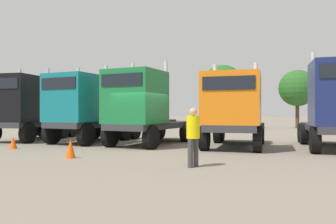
% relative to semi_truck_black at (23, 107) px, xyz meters
% --- Properties ---
extents(ground, '(200.00, 200.00, 0.00)m').
position_rel_semi_truck_black_xyz_m(ground, '(7.88, -1.31, -1.94)').
color(ground, gray).
extents(semi_truck_black, '(2.97, 5.86, 4.25)m').
position_rel_semi_truck_black_xyz_m(semi_truck_black, '(0.00, 0.00, 0.00)').
color(semi_truck_black, '#333338').
rests_on(semi_truck_black, ground).
extents(semi_truck_teal, '(3.19, 6.09, 4.16)m').
position_rel_semi_truck_black_xyz_m(semi_truck_teal, '(3.90, -0.02, -0.06)').
color(semi_truck_teal, '#333338').
rests_on(semi_truck_teal, ground).
extents(semi_truck_green, '(3.31, 6.68, 4.19)m').
position_rel_semi_truck_black_xyz_m(semi_truck_green, '(7.40, -0.21, -0.08)').
color(semi_truck_green, '#333338').
rests_on(semi_truck_green, ground).
extents(semi_truck_orange, '(2.62, 6.06, 3.94)m').
position_rel_semi_truck_black_xyz_m(semi_truck_orange, '(11.77, -0.09, -0.18)').
color(semi_truck_orange, '#333338').
rests_on(semi_truck_orange, ground).
extents(visitor_in_hivis, '(0.52, 0.52, 1.78)m').
position_rel_semi_truck_black_xyz_m(visitor_in_hivis, '(11.22, -5.52, -0.91)').
color(visitor_in_hivis, '#3D3D3D').
rests_on(visitor_in_hivis, ground).
extents(traffic_cone_near, '(0.36, 0.36, 0.56)m').
position_rel_semi_truck_black_xyz_m(traffic_cone_near, '(2.40, -3.32, -1.66)').
color(traffic_cone_near, '#F2590C').
rests_on(traffic_cone_near, ground).
extents(traffic_cone_mid, '(0.36, 0.36, 0.69)m').
position_rel_semi_truck_black_xyz_m(traffic_cone_mid, '(6.58, -5.04, -1.60)').
color(traffic_cone_mid, '#F2590C').
rests_on(traffic_cone_mid, ground).
extents(oak_far_left, '(3.76, 3.76, 5.92)m').
position_rel_semi_truck_black_xyz_m(oak_far_left, '(0.37, 18.48, 2.09)').
color(oak_far_left, '#4C3823').
rests_on(oak_far_left, ground).
extents(oak_far_centre, '(4.31, 4.31, 6.36)m').
position_rel_semi_truck_black_xyz_m(oak_far_centre, '(8.54, 17.96, 2.25)').
color(oak_far_centre, '#4C3823').
rests_on(oak_far_centre, ground).
extents(oak_far_right, '(3.63, 3.63, 5.85)m').
position_rel_semi_truck_black_xyz_m(oak_far_right, '(15.67, 20.22, 2.07)').
color(oak_far_right, '#4C3823').
rests_on(oak_far_right, ground).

